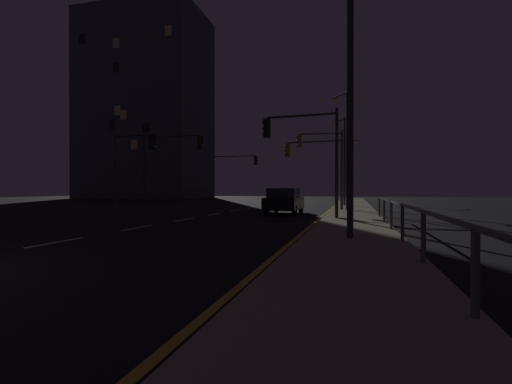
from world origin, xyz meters
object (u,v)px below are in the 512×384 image
at_px(building_distant, 146,107).
at_px(traffic_light_near_right, 169,155).
at_px(street_lamp_far_end, 355,67).
at_px(street_lamp_median, 345,139).
at_px(street_lamp_across_street, 342,153).
at_px(traffic_light_far_center, 233,168).
at_px(traffic_light_far_right, 315,159).
at_px(traffic_light_near_left, 132,156).
at_px(traffic_light_overhead_east, 323,154).
at_px(street_lamp_corner, 349,164).
at_px(traffic_light_far_left, 303,142).
at_px(car, 284,201).

bearing_deg(building_distant, traffic_light_near_right, -55.77).
distance_m(street_lamp_far_end, street_lamp_median, 14.53).
relative_size(traffic_light_near_right, building_distant, 0.18).
bearing_deg(street_lamp_median, street_lamp_across_street, 92.87).
xyz_separation_m(traffic_light_far_center, street_lamp_far_end, (12.91, -27.85, 0.90)).
bearing_deg(street_lamp_median, traffic_light_far_right, 161.19).
bearing_deg(traffic_light_near_left, traffic_light_far_right, 21.67).
distance_m(street_lamp_far_end, building_distant, 58.28).
bearing_deg(building_distant, traffic_light_far_right, -43.44).
xyz_separation_m(traffic_light_far_center, building_distant, (-21.76, 17.71, 11.81)).
distance_m(traffic_light_overhead_east, street_lamp_corner, 17.80).
height_order(traffic_light_near_left, street_lamp_median, street_lamp_median).
bearing_deg(traffic_light_far_right, building_distant, 136.56).
distance_m(traffic_light_far_right, street_lamp_across_street, 7.03).
bearing_deg(traffic_light_near_left, street_lamp_across_street, 40.85).
bearing_deg(street_lamp_across_street, traffic_light_far_center, 153.77).
bearing_deg(traffic_light_near_left, traffic_light_near_right, 70.64).
bearing_deg(traffic_light_far_left, street_lamp_corner, 85.95).
relative_size(street_lamp_corner, building_distant, 0.23).
xyz_separation_m(traffic_light_near_right, street_lamp_median, (12.37, 0.86, 0.83)).
height_order(traffic_light_far_right, building_distant, building_distant).
distance_m(traffic_light_near_left, street_lamp_corner, 27.05).
distance_m(traffic_light_near_right, street_lamp_corner, 23.95).
bearing_deg(street_lamp_far_end, traffic_light_far_right, 99.79).
height_order(car, traffic_light_far_left, traffic_light_far_left).
relative_size(traffic_light_far_left, traffic_light_near_right, 0.93).
bearing_deg(traffic_light_near_left, traffic_light_far_center, 86.33).
distance_m(traffic_light_near_right, street_lamp_across_street, 14.61).
bearing_deg(traffic_light_far_left, car, 113.25).
relative_size(car, traffic_light_far_right, 0.90).
distance_m(traffic_light_far_right, building_distant, 45.75).
bearing_deg(street_lamp_corner, traffic_light_far_center, -153.02).
xyz_separation_m(traffic_light_near_right, traffic_light_far_right, (10.34, 1.55, -0.37)).
bearing_deg(street_lamp_across_street, building_distant, 145.01).
height_order(traffic_light_near_left, traffic_light_far_center, traffic_light_far_center).
distance_m(traffic_light_far_center, street_lamp_median, 18.18).
bearing_deg(street_lamp_corner, street_lamp_median, -90.10).
height_order(traffic_light_far_center, street_lamp_median, street_lamp_median).
relative_size(street_lamp_across_street, building_distant, 0.24).
height_order(traffic_light_far_right, street_lamp_corner, street_lamp_corner).
xyz_separation_m(car, traffic_light_far_left, (1.60, -3.74, 2.98)).
height_order(car, street_lamp_corner, street_lamp_corner).
relative_size(traffic_light_far_right, building_distant, 0.16).
bearing_deg(traffic_light_far_left, street_lamp_median, 75.06).
xyz_separation_m(traffic_light_near_left, traffic_light_near_right, (1.05, 2.98, 0.30)).
distance_m(street_lamp_far_end, street_lamp_corner, 34.14).
bearing_deg(street_lamp_corner, street_lamp_far_end, -89.06).
bearing_deg(traffic_light_near_right, traffic_light_overhead_east, 14.39).
distance_m(traffic_light_overhead_east, traffic_light_far_center, 15.66).
relative_size(street_lamp_far_end, street_lamp_across_street, 1.02).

